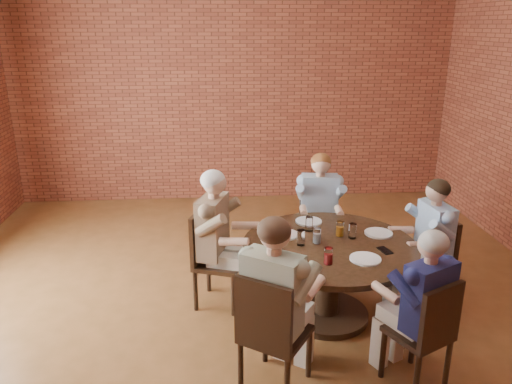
{
  "coord_description": "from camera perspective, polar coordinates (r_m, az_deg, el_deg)",
  "views": [
    {
      "loc": [
        -0.26,
        -4.0,
        2.6
      ],
      "look_at": [
        0.14,
        1.0,
        0.91
      ],
      "focal_mm": 35.0,
      "sensor_mm": 36.0,
      "label": 1
    }
  ],
  "objects": [
    {
      "name": "floor",
      "position": [
        4.77,
        -0.7,
        -14.39
      ],
      "size": [
        7.0,
        7.0,
        0.0
      ],
      "primitive_type": "plane",
      "color": "brown",
      "rests_on": "ground"
    },
    {
      "name": "wall_back",
      "position": [
        7.55,
        -2.59,
        11.75
      ],
      "size": [
        7.0,
        0.0,
        7.0
      ],
      "primitive_type": "plane",
      "rotation": [
        1.57,
        0.0,
        0.0
      ],
      "color": "brown",
      "rests_on": "ground"
    },
    {
      "name": "dining_table",
      "position": [
        4.6,
        8.29,
        -8.32
      ],
      "size": [
        1.55,
        1.55,
        0.75
      ],
      "color": "black",
      "rests_on": "floor"
    },
    {
      "name": "chair_a",
      "position": [
        5.06,
        19.61,
        -7.12
      ],
      "size": [
        0.45,
        0.45,
        0.9
      ],
      "rotation": [
        0.0,
        0.0,
        -1.43
      ],
      "color": "black",
      "rests_on": "floor"
    },
    {
      "name": "diner_a",
      "position": [
        4.97,
        19.03,
        -5.75
      ],
      "size": [
        0.67,
        0.57,
        1.27
      ],
      "primitive_type": null,
      "rotation": [
        0.0,
        0.0,
        -1.43
      ],
      "color": "teal",
      "rests_on": "floor"
    },
    {
      "name": "chair_b",
      "position": [
        5.62,
        7.11,
        -3.47
      ],
      "size": [
        0.45,
        0.45,
        0.92
      ],
      "rotation": [
        0.0,
        0.0,
        -0.11
      ],
      "color": "black",
      "rests_on": "floor"
    },
    {
      "name": "diner_b",
      "position": [
        5.49,
        7.24,
        -2.34
      ],
      "size": [
        0.58,
        0.68,
        1.3
      ],
      "primitive_type": null,
      "rotation": [
        0.0,
        0.0,
        -0.11
      ],
      "color": "#8394A6",
      "rests_on": "floor"
    },
    {
      "name": "chair_c",
      "position": [
        4.83,
        -5.18,
        -7.09
      ],
      "size": [
        0.55,
        0.55,
        0.94
      ],
      "rotation": [
        0.0,
        0.0,
        1.25
      ],
      "color": "black",
      "rests_on": "floor"
    },
    {
      "name": "diner_c",
      "position": [
        4.73,
        -4.23,
        -5.45
      ],
      "size": [
        0.8,
        0.72,
        1.35
      ],
      "primitive_type": null,
      "rotation": [
        0.0,
        0.0,
        1.25
      ],
      "color": "brown",
      "rests_on": "floor"
    },
    {
      "name": "chair_d",
      "position": [
        3.71,
        1.63,
        -15.51
      ],
      "size": [
        0.61,
        0.61,
        0.95
      ],
      "rotation": [
        0.0,
        0.0,
        2.55
      ],
      "color": "black",
      "rests_on": "floor"
    },
    {
      "name": "diner_d",
      "position": [
        3.69,
        2.32,
        -12.68
      ],
      "size": [
        0.83,
        0.86,
        1.37
      ],
      "primitive_type": null,
      "rotation": [
        0.0,
        0.0,
        2.55
      ],
      "color": "#BEAB95",
      "rests_on": "floor"
    },
    {
      "name": "chair_e",
      "position": [
        3.95,
        18.94,
        -14.81
      ],
      "size": [
        0.52,
        0.52,
        0.9
      ],
      "rotation": [
        0.0,
        0.0,
        3.61
      ],
      "color": "black",
      "rests_on": "floor"
    },
    {
      "name": "diner_e",
      "position": [
        3.91,
        18.31,
        -12.64
      ],
      "size": [
        0.7,
        0.75,
        1.26
      ],
      "primitive_type": null,
      "rotation": [
        0.0,
        0.0,
        3.61
      ],
      "color": "#1B1E4D",
      "rests_on": "floor"
    },
    {
      "name": "plate_a",
      "position": [
        4.79,
        13.83,
        -4.58
      ],
      "size": [
        0.26,
        0.26,
        0.01
      ],
      "primitive_type": "cylinder",
      "color": "white",
      "rests_on": "dining_table"
    },
    {
      "name": "plate_b",
      "position": [
        4.95,
        6.03,
        -3.35
      ],
      "size": [
        0.26,
        0.26,
        0.01
      ],
      "primitive_type": "cylinder",
      "color": "white",
      "rests_on": "dining_table"
    },
    {
      "name": "plate_c",
      "position": [
        4.63,
        3.3,
        -4.88
      ],
      "size": [
        0.26,
        0.26,
        0.01
      ],
      "primitive_type": "cylinder",
      "color": "white",
      "rests_on": "dining_table"
    },
    {
      "name": "plate_d",
      "position": [
        4.26,
        12.39,
        -7.47
      ],
      "size": [
        0.26,
        0.26,
        0.01
      ],
      "primitive_type": "cylinder",
      "color": "white",
      "rests_on": "dining_table"
    },
    {
      "name": "glass_a",
      "position": [
        4.62,
        10.98,
        -4.4
      ],
      "size": [
        0.07,
        0.07,
        0.14
      ],
      "primitive_type": "cylinder",
      "color": "white",
      "rests_on": "dining_table"
    },
    {
      "name": "glass_b",
      "position": [
        4.65,
        9.58,
        -4.15
      ],
      "size": [
        0.07,
        0.07,
        0.14
      ],
      "primitive_type": "cylinder",
      "color": "white",
      "rests_on": "dining_table"
    },
    {
      "name": "glass_c",
      "position": [
        4.72,
        6.1,
        -3.64
      ],
      "size": [
        0.07,
        0.07,
        0.14
      ],
      "primitive_type": "cylinder",
      "color": "white",
      "rests_on": "dining_table"
    },
    {
      "name": "glass_d",
      "position": [
        4.48,
        6.98,
        -4.96
      ],
      "size": [
        0.07,
        0.07,
        0.14
      ],
      "primitive_type": "cylinder",
      "color": "white",
      "rests_on": "dining_table"
    },
    {
      "name": "glass_e",
      "position": [
        4.42,
        5.15,
        -5.2
      ],
      "size": [
        0.07,
        0.07,
        0.14
      ],
      "primitive_type": "cylinder",
      "color": "white",
      "rests_on": "dining_table"
    },
    {
      "name": "glass_f",
      "position": [
        4.11,
        8.27,
        -7.24
      ],
      "size": [
        0.07,
        0.07,
        0.14
      ],
      "primitive_type": "cylinder",
      "color": "white",
      "rests_on": "dining_table"
    },
    {
      "name": "smartphone",
      "position": [
        4.46,
        14.5,
        -6.48
      ],
      "size": [
        0.11,
        0.17,
        0.01
      ],
      "primitive_type": "cube",
      "rotation": [
        0.0,
        0.0,
        0.25
      ],
      "color": "black",
      "rests_on": "dining_table"
    }
  ]
}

